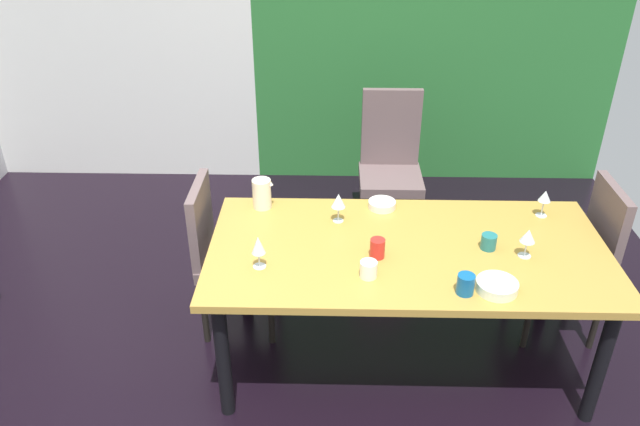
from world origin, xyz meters
TOP-DOWN VIEW (x-y plane):
  - ground_plane at (0.00, 0.00)m, footprint 5.27×5.21m
  - back_panel_interior at (-1.46, 2.56)m, footprint 2.35×0.10m
  - garden_window_panel at (1.18, 2.56)m, footprint 2.92×0.10m
  - dining_table at (0.75, 0.22)m, footprint 2.01×0.99m
  - chair_right_far at (1.74, 0.54)m, footprint 0.44×0.44m
  - chair_left_far at (-0.24, 0.54)m, footprint 0.45×0.44m
  - chair_head_far at (0.77, 1.64)m, footprint 0.44×0.45m
  - wine_glass_west at (1.50, 0.56)m, footprint 0.07×0.07m
  - wine_glass_east at (1.31, 0.16)m, footprint 0.07×0.07m
  - wine_glass_rear at (0.02, 0.04)m, footprint 0.07×0.07m
  - wine_glass_near_shelf at (0.40, 0.47)m, footprint 0.08×0.08m
  - serving_bowl_right at (0.64, 0.63)m, footprint 0.15×0.15m
  - serving_bowl_corner at (1.11, -0.12)m, footprint 0.19×0.19m
  - cup_south at (0.96, -0.14)m, footprint 0.08×0.08m
  - cup_north at (1.15, 0.22)m, footprint 0.08×0.08m
  - cup_left at (0.54, -0.03)m, footprint 0.08×0.08m
  - cup_front at (0.59, 0.14)m, footprint 0.07×0.07m
  - pitcher_center at (-0.03, 0.62)m, footprint 0.12×0.10m

SIDE VIEW (x-z plane):
  - ground_plane at x=0.00m, z-range -0.02..0.00m
  - chair_left_far at x=-0.24m, z-range 0.06..0.99m
  - chair_right_far at x=1.74m, z-range 0.06..1.00m
  - chair_head_far at x=0.77m, z-range 0.04..1.10m
  - dining_table at x=0.75m, z-range 0.30..1.05m
  - serving_bowl_right at x=0.64m, z-range 0.75..0.79m
  - serving_bowl_corner at x=1.11m, z-range 0.75..0.80m
  - cup_north at x=1.15m, z-range 0.75..0.83m
  - cup_left at x=0.54m, z-range 0.75..0.83m
  - cup_south at x=0.96m, z-range 0.75..0.85m
  - cup_front at x=0.59m, z-range 0.75..0.85m
  - pitcher_center at x=-0.03m, z-range 0.75..0.92m
  - wine_glass_east at x=1.31m, z-range 0.79..0.94m
  - wine_glass_west at x=1.50m, z-range 0.79..0.95m
  - wine_glass_rear at x=0.02m, z-range 0.79..0.96m
  - wine_glass_near_shelf at x=0.40m, z-range 0.79..0.96m
  - back_panel_interior at x=-1.46m, z-range 0.00..2.61m
  - garden_window_panel at x=1.18m, z-range 0.00..2.61m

